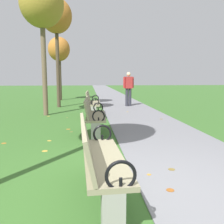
% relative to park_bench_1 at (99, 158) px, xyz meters
% --- Properties ---
extents(ground_plane, '(80.00, 80.00, 0.00)m').
position_rel_park_bench_1_xyz_m(ground_plane, '(0.50, 0.03, -0.49)').
color(ground_plane, '#386628').
extents(paved_walkway, '(2.25, 44.00, 0.02)m').
position_rel_park_bench_1_xyz_m(paved_walkway, '(1.63, 18.03, -0.48)').
color(paved_walkway, slate).
rests_on(paved_walkway, ground).
extents(park_bench_1, '(0.54, 1.62, 0.90)m').
position_rel_park_bench_1_xyz_m(park_bench_1, '(0.00, 0.00, 0.00)').
color(park_bench_1, gray).
rests_on(park_bench_1, ground).
extents(park_bench_2, '(0.53, 1.62, 0.90)m').
position_rel_park_bench_1_xyz_m(park_bench_2, '(-0.00, 3.12, 0.00)').
color(park_bench_2, gray).
rests_on(park_bench_2, ground).
extents(park_bench_3, '(0.53, 1.62, 0.90)m').
position_rel_park_bench_1_xyz_m(park_bench_3, '(-0.00, 6.01, 0.00)').
color(park_bench_3, gray).
rests_on(park_bench_3, ground).
extents(tree_2, '(1.54, 1.54, 4.81)m').
position_rel_park_bench_1_xyz_m(tree_2, '(-1.71, 6.49, 3.42)').
color(tree_2, brown).
rests_on(tree_2, ground).
extents(tree_3, '(1.40, 1.40, 4.90)m').
position_rel_park_bench_1_xyz_m(tree_3, '(-1.52, 8.94, 3.57)').
color(tree_3, '#4C3D2D').
rests_on(tree_3, ground).
extents(tree_4, '(1.30, 1.30, 3.79)m').
position_rel_park_bench_1_xyz_m(tree_4, '(-1.87, 12.55, 2.51)').
color(tree_4, '#4C3D2D').
rests_on(tree_4, ground).
extents(pedestrian_walking, '(0.52, 0.28, 1.62)m').
position_rel_park_bench_1_xyz_m(pedestrian_walking, '(1.78, 8.93, 0.44)').
color(pedestrian_walking, '#2D2D38').
rests_on(pedestrian_walking, paved_walkway).
extents(scattered_leaves, '(4.34, 9.15, 0.02)m').
position_rel_park_bench_1_xyz_m(scattered_leaves, '(-0.25, 3.36, -0.48)').
color(scattered_leaves, brown).
rests_on(scattered_leaves, ground).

